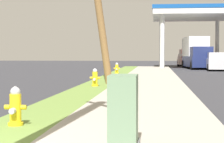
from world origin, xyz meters
The scene contains 9 objects.
fire_hydrant_nearest centered at (0.66, 2.45, 0.45)m, with size 0.42×0.38×0.74m.
fire_hydrant_second centered at (0.77, 12.22, 0.45)m, with size 0.42×0.38×0.74m.
fire_hydrant_third centered at (0.63, 23.60, 0.45)m, with size 0.42×0.37×0.74m.
utility_cabinet centered at (2.85, 0.76, 0.61)m, with size 0.46×0.75×1.06m.
car_silver_by_near_pump centered at (8.62, 32.40, 0.72)m, with size 2.13×4.58×1.57m.
car_tan_by_far_pump centered at (7.22, 39.40, 0.72)m, with size 1.95×4.51×1.57m.
truck_white_at_forecourt centered at (6.97, 46.34, 0.91)m, with size 2.55×5.55×1.97m.
truck_navy_on_apron centered at (7.24, 36.64, 1.49)m, with size 2.62×6.54×3.11m.
truck_red_at_far_bay centered at (7.19, 42.25, 1.49)m, with size 2.12×6.40×3.11m.
Camera 1 is at (3.32, -5.35, 1.49)m, focal length 68.32 mm.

